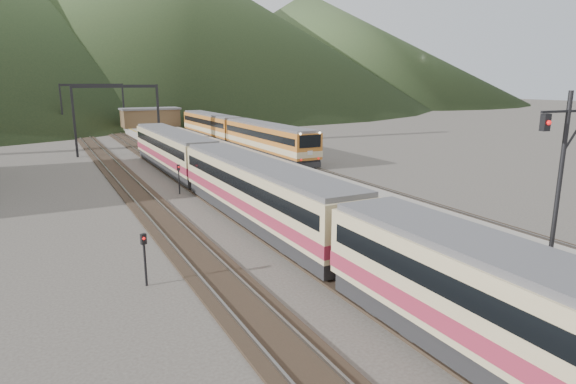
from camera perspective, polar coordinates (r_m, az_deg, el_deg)
track_main at (r=45.86m, az=-12.85°, el=2.26°), size 2.60×200.00×0.23m
track_far at (r=44.90m, az=-19.02°, el=1.65°), size 2.60×200.00×0.23m
track_second at (r=49.95m, az=0.00°, el=3.45°), size 2.60×200.00×0.23m
platform at (r=45.64m, az=-5.42°, el=3.03°), size 8.00×100.00×1.00m
gantry_near at (r=59.35m, az=-19.62°, el=9.58°), size 9.55×0.25×8.00m
gantry_far at (r=84.15m, az=-22.13°, el=10.17°), size 9.55×0.25×8.00m
station_shed at (r=83.60m, az=-16.00°, el=8.53°), size 9.40×4.40×3.10m
hill_b at (r=239.08m, az=-18.45°, el=19.36°), size 220.00×220.00×75.00m
hill_c at (r=246.25m, az=2.14°, el=16.85°), size 160.00×160.00×50.00m
main_train at (r=28.49m, az=-3.51°, el=0.09°), size 2.90×59.41×3.53m
second_train at (r=62.92m, az=-6.21°, el=7.07°), size 2.81×38.26×3.43m
signal_mast at (r=16.80m, az=29.48°, el=0.91°), size 2.20×0.36×7.09m
short_signal_b at (r=37.06m, az=-12.82°, el=1.96°), size 0.26×0.22×2.27m
short_signal_c at (r=20.81m, az=-16.65°, el=-6.89°), size 0.26×0.22×2.27m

